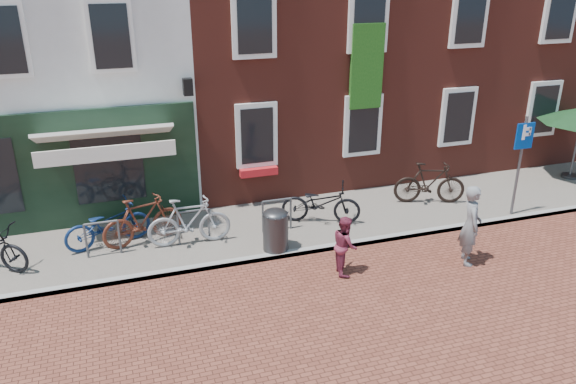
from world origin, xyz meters
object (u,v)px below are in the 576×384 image
object	(u,v)px
bicycle_2	(108,224)
bicycle_3	(189,221)
boy	(345,245)
bicycle_4	(321,203)
litter_bin	(276,227)
parking_sign	(522,151)
bicycle_5	(430,183)
bicycle_1	(143,220)
woman	(471,225)

from	to	relation	value
bicycle_2	bicycle_3	bearing A→B (deg)	-121.41
boy	bicycle_4	distance (m)	2.30
bicycle_4	litter_bin	bearing A→B (deg)	148.08
parking_sign	boy	xyz separation A→B (m)	(-5.21, -1.19, -1.16)
bicycle_2	bicycle_3	world-z (taller)	bicycle_3
boy	bicycle_2	bearing A→B (deg)	70.42
bicycle_5	bicycle_1	bearing A→B (deg)	109.37
parking_sign	boy	distance (m)	5.47
parking_sign	litter_bin	bearing A→B (deg)	179.46
bicycle_3	bicycle_2	bearing A→B (deg)	75.51
bicycle_5	boy	bearing A→B (deg)	144.61
bicycle_5	parking_sign	bearing A→B (deg)	-108.91
parking_sign	bicycle_4	size ratio (longest dim) A/B	1.32
parking_sign	bicycle_3	size ratio (longest dim) A/B	1.36
bicycle_4	bicycle_2	bearing A→B (deg)	109.42
litter_bin	parking_sign	size ratio (longest dim) A/B	0.41
bicycle_2	bicycle_5	bearing A→B (deg)	-105.68
litter_bin	bicycle_1	distance (m)	3.07
woman	bicycle_2	world-z (taller)	woman
parking_sign	bicycle_5	bearing A→B (deg)	141.76
bicycle_3	bicycle_1	bearing A→B (deg)	70.61
parking_sign	woman	bearing A→B (deg)	-146.68
boy	bicycle_5	xyz separation A→B (m)	(3.54, 2.51, 0.03)
litter_bin	bicycle_4	bearing A→B (deg)	34.58
bicycle_1	bicycle_4	distance (m)	4.30
litter_bin	boy	size ratio (longest dim) A/B	0.82
litter_bin	parking_sign	xyz separation A→B (m)	(6.36, -0.06, 1.16)
bicycle_4	bicycle_1	bearing A→B (deg)	110.47
litter_bin	bicycle_1	world-z (taller)	bicycle_1
litter_bin	bicycle_5	world-z (taller)	bicycle_5
bicycle_3	bicycle_5	size ratio (longest dim) A/B	1.00
bicycle_2	parking_sign	bearing A→B (deg)	-113.07
parking_sign	bicycle_3	world-z (taller)	parking_sign
bicycle_2	bicycle_4	size ratio (longest dim) A/B	1.00
woman	boy	world-z (taller)	woman
bicycle_1	bicycle_3	world-z (taller)	same
litter_bin	bicycle_5	xyz separation A→B (m)	(4.69, 1.26, 0.03)
parking_sign	bicycle_3	xyz separation A→B (m)	(-8.16, 0.92, -1.13)
boy	bicycle_1	xyz separation A→B (m)	(-3.95, 2.50, 0.03)
litter_bin	bicycle_1	bearing A→B (deg)	155.91
bicycle_1	bicycle_4	bearing A→B (deg)	-108.89
woman	bicycle_4	size ratio (longest dim) A/B	0.92
boy	bicycle_5	world-z (taller)	boy
parking_sign	woman	distance (m)	3.10
litter_bin	bicycle_4	distance (m)	1.81
litter_bin	bicycle_1	size ratio (longest dim) A/B	0.55
litter_bin	boy	world-z (taller)	boy
litter_bin	bicycle_1	xyz separation A→B (m)	(-2.80, 1.25, 0.03)
bicycle_4	parking_sign	bearing A→B (deg)	-79.06
litter_bin	woman	bearing A→B (deg)	-23.53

